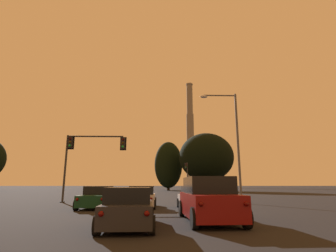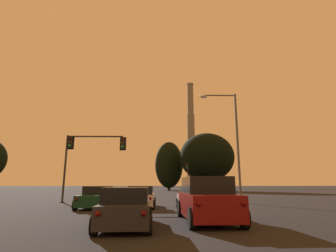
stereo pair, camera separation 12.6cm
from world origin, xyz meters
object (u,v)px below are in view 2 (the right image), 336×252
at_px(suv_right_lane_second, 206,200).
at_px(hatchback_center_lane_second, 126,209).
at_px(traffic_light_overhead_left, 86,150).
at_px(street_lamp, 232,135).
at_px(sedan_left_lane_front, 97,198).
at_px(hatchback_right_lane_front, 194,199).
at_px(hatchback_center_lane_front, 141,197).
at_px(traffic_light_far_right, 187,173).
at_px(smokestack, 191,145).

distance_m(suv_right_lane_second, hatchback_center_lane_second, 3.56).
relative_size(suv_right_lane_second, traffic_light_overhead_left, 0.83).
bearing_deg(traffic_light_overhead_left, street_lamp, -6.80).
distance_m(sedan_left_lane_front, traffic_light_overhead_left, 7.21).
relative_size(hatchback_right_lane_front, suv_right_lane_second, 0.84).
bearing_deg(hatchback_center_lane_front, traffic_light_far_right, 79.59).
bearing_deg(sedan_left_lane_front, smokestack, 79.62).
height_order(hatchback_right_lane_front, street_lamp, street_lamp).
relative_size(hatchback_center_lane_front, traffic_light_far_right, 0.67).
bearing_deg(traffic_light_far_right, sedan_left_lane_front, -104.80).
xyz_separation_m(traffic_light_overhead_left, smokestack, (24.13, 123.39, 19.10)).
bearing_deg(smokestack, traffic_light_far_right, -97.29).
bearing_deg(suv_right_lane_second, hatchback_center_lane_front, 113.28).
relative_size(hatchback_center_lane_front, street_lamp, 0.43).
relative_size(hatchback_center_lane_second, smokestack, 0.07).
bearing_deg(hatchback_center_lane_front, smokestack, 81.84).
xyz_separation_m(suv_right_lane_second, smokestack, (15.32, 135.80, 22.79)).
bearing_deg(sedan_left_lane_front, traffic_light_far_right, 74.34).
relative_size(traffic_light_overhead_left, traffic_light_far_right, 0.98).
relative_size(hatchback_right_lane_front, sedan_left_lane_front, 0.88).
height_order(hatchback_center_lane_front, traffic_light_overhead_left, traffic_light_overhead_left).
relative_size(hatchback_center_lane_second, street_lamp, 0.43).
distance_m(hatchback_right_lane_front, sedan_left_lane_front, 6.55).
height_order(hatchback_center_lane_front, street_lamp, street_lamp).
xyz_separation_m(suv_right_lane_second, hatchback_center_lane_second, (-3.24, -1.47, -0.23)).
relative_size(sedan_left_lane_front, traffic_light_far_right, 0.78).
distance_m(hatchback_center_lane_front, sedan_left_lane_front, 2.98).
xyz_separation_m(hatchback_right_lane_front, traffic_light_far_right, (3.50, 38.90, 3.33)).
bearing_deg(suv_right_lane_second, hatchback_center_lane_second, -157.61).
height_order(sedan_left_lane_front, traffic_light_far_right, traffic_light_far_right).
bearing_deg(traffic_light_overhead_left, sedan_left_lane_front, -65.25).
distance_m(hatchback_right_lane_front, traffic_light_overhead_left, 11.96).
bearing_deg(smokestack, sedan_left_lane_front, -99.51).
relative_size(hatchback_right_lane_front, hatchback_center_lane_second, 1.00).
bearing_deg(street_lamp, hatchback_right_lane_front, -127.70).
relative_size(traffic_light_overhead_left, street_lamp, 0.62).
relative_size(hatchback_center_lane_front, traffic_light_overhead_left, 0.69).
distance_m(hatchback_right_lane_front, hatchback_center_lane_second, 7.71).
bearing_deg(smokestack, suv_right_lane_second, -96.44).
height_order(hatchback_center_lane_front, traffic_light_far_right, traffic_light_far_right).
bearing_deg(traffic_light_far_right, street_lamp, -88.89).
bearing_deg(sedan_left_lane_front, traffic_light_overhead_left, 113.89).
bearing_deg(street_lamp, traffic_light_far_right, 91.11).
bearing_deg(street_lamp, smokestack, 84.95).
height_order(hatchback_center_lane_second, smokestack, smokestack).
bearing_deg(hatchback_center_lane_second, sedan_left_lane_front, 107.61).
xyz_separation_m(hatchback_center_lane_front, sedan_left_lane_front, (-2.98, -0.07, 0.00)).
xyz_separation_m(sedan_left_lane_front, traffic_light_far_right, (9.90, 37.47, 3.33)).
bearing_deg(sedan_left_lane_front, suv_right_lane_second, -48.64).
relative_size(hatchback_center_lane_front, sedan_left_lane_front, 0.87).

